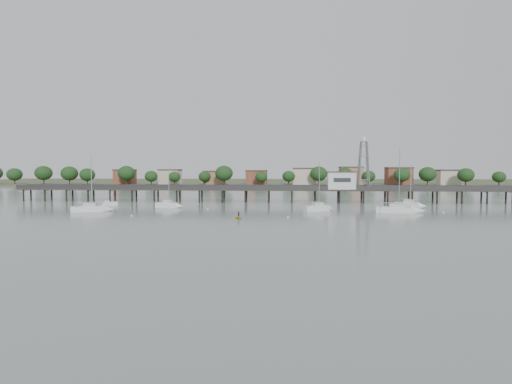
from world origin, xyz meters
TOP-DOWN VIEW (x-y plane):
  - ground_plane at (0.00, 0.00)m, footprint 500.00×500.00m
  - pier at (0.00, 60.00)m, footprint 150.00×5.00m
  - pier_building at (25.00, 60.00)m, footprint 8.40×5.40m
  - lattice_tower at (31.50, 60.00)m, footprint 3.20×3.20m
  - sailboat_d at (35.88, 30.77)m, footprint 9.94×4.13m
  - sailboat_e at (41.62, 44.59)m, footprint 7.20×5.21m
  - sailboat_a at (-35.33, 27.72)m, footprint 8.85×4.57m
  - sailboat_b at (-20.62, 38.98)m, footprint 6.84×2.72m
  - sailboat_c at (17.37, 34.04)m, footprint 7.36×5.55m
  - white_tender at (-39.82, 45.59)m, footprint 4.18×2.92m
  - yellow_dinghy at (-0.37, 16.17)m, footprint 1.82×1.19m
  - dinghy_occupant at (-0.37, 16.17)m, footprint 0.74×1.31m
  - mooring_buoys at (1.84, 30.47)m, footprint 86.82×21.70m
  - far_shore at (0.36, 239.58)m, footprint 500.00×170.00m

SIDE VIEW (x-z plane):
  - ground_plane at x=0.00m, z-range 0.00..0.00m
  - yellow_dinghy at x=-0.37m, z-range -1.23..1.23m
  - dinghy_occupant at x=-0.37m, z-range -0.15..0.15m
  - mooring_buoys at x=1.84m, z-range -0.12..0.28m
  - white_tender at x=-39.82m, z-range -0.29..1.21m
  - sailboat_d at x=35.88m, z-range -7.26..8.52m
  - sailboat_a at x=-35.33m, z-range -6.37..7.65m
  - sailboat_c at x=17.37m, z-range -5.42..6.72m
  - sailboat_e at x=41.62m, z-range -5.26..6.56m
  - sailboat_b at x=-20.62m, z-range -4.93..6.23m
  - far_shore at x=0.36m, z-range -4.25..6.15m
  - pier at x=0.00m, z-range 1.04..6.54m
  - pier_building at x=25.00m, z-range 4.02..9.32m
  - lattice_tower at x=31.50m, z-range 3.35..18.85m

